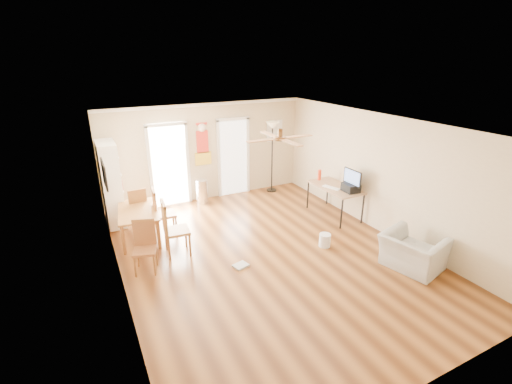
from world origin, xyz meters
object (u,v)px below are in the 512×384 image
trash_can (202,192)px  printer (351,188)px  torchiere_lamp (272,157)px  dining_chair_far (137,207)px  wastebasket_a (325,240)px  dining_chair_right_a (165,212)px  armchair (413,252)px  bookshelf (111,184)px  dining_chair_near (144,248)px  dining_chair_right_b (177,228)px  computer_desk (334,201)px  dining_table (140,224)px

trash_can → printer: (2.76, -2.64, 0.52)m
trash_can → torchiere_lamp: bearing=-0.3°
dining_chair_far → wastebasket_a: size_ratio=3.48×
dining_chair_right_a → armchair: (3.75, -3.45, -0.20)m
bookshelf → dining_chair_right_a: 1.50m
printer → wastebasket_a: bearing=-144.8°
bookshelf → dining_chair_near: size_ratio=2.02×
dining_chair_right_b → bookshelf: bearing=29.7°
trash_can → wastebasket_a: size_ratio=2.38×
dining_chair_right_b → dining_chair_right_a: bearing=5.1°
dining_chair_near → torchiere_lamp: torchiere_lamp is taller
wastebasket_a → dining_chair_near: bearing=168.0°
bookshelf → dining_chair_near: bookshelf is taller
dining_chair_far → trash_can: bearing=-164.1°
dining_chair_near → torchiere_lamp: (4.11, 2.63, 0.53)m
trash_can → computer_desk: 3.46m
dining_chair_right_a → dining_chair_right_b: bearing=-175.0°
dining_table → torchiere_lamp: 4.22m
dining_table → dining_chair_right_a: 0.59m
dining_chair_right_a → dining_chair_far: size_ratio=1.10×
bookshelf → computer_desk: (4.88, -1.98, -0.60)m
trash_can → wastebasket_a: bearing=-65.9°
armchair → torchiere_lamp: bearing=-9.8°
torchiere_lamp → printer: torchiere_lamp is taller
bookshelf → torchiere_lamp: torchiere_lamp is taller
dining_table → armchair: bearing=-39.1°
torchiere_lamp → bookshelf: bearing=-177.0°
dining_table → torchiere_lamp: size_ratio=0.66×
wastebasket_a → dining_table: bearing=147.8°
wastebasket_a → printer: bearing=30.7°
dining_chair_right_b → dining_chair_far: (-0.49, 1.60, -0.08)m
torchiere_lamp → printer: bearing=-76.5°
dining_chair_right_a → computer_desk: 4.05m
trash_can → armchair: 5.36m
bookshelf → computer_desk: size_ratio=1.38×
torchiere_lamp → trash_can: bearing=179.7°
computer_desk → armchair: (-0.20, -2.55, -0.05)m
dining_chair_right_a → dining_chair_near: 1.50m
dining_chair_far → dining_chair_right_b: bearing=102.2°
dining_chair_right_b → torchiere_lamp: 4.12m
dining_chair_far → dining_table: bearing=79.6°
printer → dining_table: bearing=168.0°
dining_chair_right_b → computer_desk: dining_chair_right_b is taller
printer → armchair: printer is taller
trash_can → wastebasket_a: 3.71m
printer → dining_chair_right_b: bearing=179.4°
dining_chair_right_a → wastebasket_a: bearing=-121.4°
dining_chair_right_b → armchair: 4.51m
printer → dining_chair_far: bearing=161.2°
computer_desk → wastebasket_a: bearing=-134.4°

